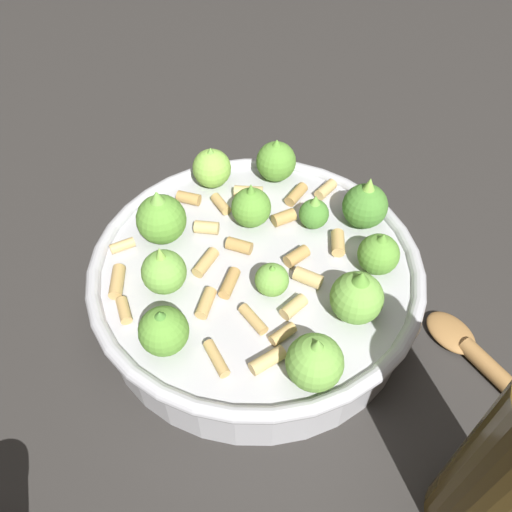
{
  "coord_description": "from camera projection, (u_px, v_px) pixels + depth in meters",
  "views": [
    {
      "loc": [
        0.03,
        0.31,
        0.41
      ],
      "look_at": [
        0.0,
        0.0,
        0.07
      ],
      "focal_mm": 35.33,
      "sensor_mm": 36.0,
      "label": 1
    }
  ],
  "objects": [
    {
      "name": "ground_plane",
      "position": [
        256.0,
        301.0,
        0.51
      ],
      "size": [
        2.4,
        2.4,
        0.0
      ],
      "primitive_type": "plane",
      "color": "#2D2B28"
    },
    {
      "name": "wooden_spoon",
      "position": [
        506.0,
        384.0,
        0.44
      ],
      "size": [
        0.12,
        0.19,
        0.02
      ],
      "color": "#9E703D",
      "rests_on": "ground"
    },
    {
      "name": "cooking_pan",
      "position": [
        257.0,
        274.0,
        0.48
      ],
      "size": [
        0.31,
        0.31,
        0.12
      ],
      "color": "#B7B7BC",
      "rests_on": "ground"
    }
  ]
}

